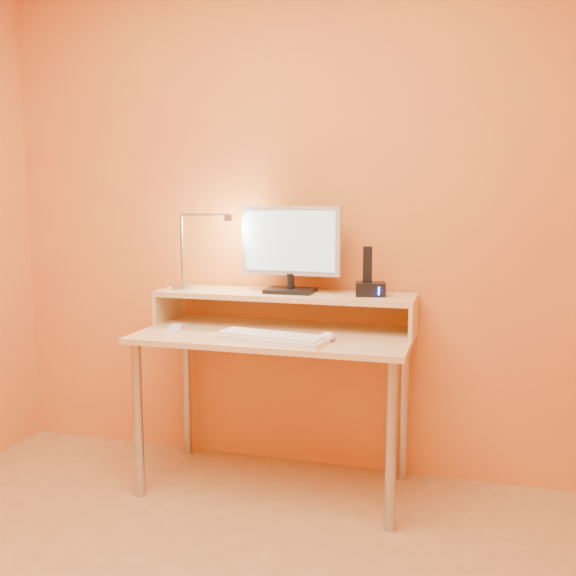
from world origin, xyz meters
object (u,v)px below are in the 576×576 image
(phone_dock, at_px, (370,289))
(mouse, at_px, (327,337))
(monitor_panel, at_px, (291,241))
(keyboard, at_px, (271,339))
(remote_control, at_px, (174,330))
(lamp_base, at_px, (183,286))

(phone_dock, relative_size, mouse, 1.17)
(monitor_panel, xyz_separation_m, keyboard, (0.01, -0.33, -0.39))
(remote_control, bearing_deg, keyboard, -20.74)
(monitor_panel, distance_m, remote_control, 0.66)
(monitor_panel, bearing_deg, lamp_base, -174.19)
(monitor_panel, bearing_deg, remote_control, -149.57)
(lamp_base, bearing_deg, monitor_panel, 4.35)
(monitor_panel, height_order, phone_dock, monitor_panel)
(mouse, distance_m, remote_control, 0.70)
(monitor_panel, xyz_separation_m, mouse, (0.23, -0.26, -0.38))
(phone_dock, xyz_separation_m, mouse, (-0.14, -0.25, -0.17))
(keyboard, bearing_deg, mouse, 26.17)
(phone_dock, bearing_deg, mouse, -129.95)
(keyboard, bearing_deg, remote_control, -178.34)
(lamp_base, relative_size, phone_dock, 0.77)
(phone_dock, bearing_deg, monitor_panel, 167.32)
(phone_dock, xyz_separation_m, remote_control, (-0.84, -0.25, -0.18))
(lamp_base, xyz_separation_m, mouse, (0.76, -0.22, -0.15))
(phone_dock, height_order, remote_control, phone_dock)
(phone_dock, xyz_separation_m, keyboard, (-0.36, -0.32, -0.18))
(keyboard, height_order, remote_control, keyboard)
(phone_dock, height_order, mouse, phone_dock)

